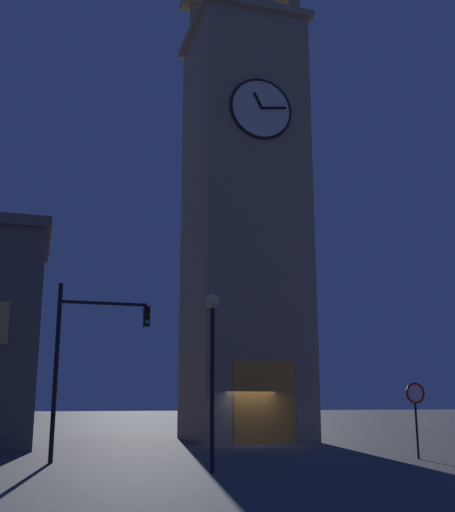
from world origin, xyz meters
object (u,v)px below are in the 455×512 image
(clocktower, at_px, (244,213))
(traffic_signal_near, at_px, (86,346))
(street_lamp, at_px, (212,347))
(no_horn_sign, at_px, (416,399))

(clocktower, relative_size, traffic_signal_near, 4.83)
(traffic_signal_near, relative_size, street_lamp, 1.17)
(no_horn_sign, bearing_deg, traffic_signal_near, -10.87)
(traffic_signal_near, relative_size, no_horn_sign, 2.27)
(clocktower, height_order, traffic_signal_near, clocktower)
(street_lamp, bearing_deg, clocktower, -111.93)
(street_lamp, height_order, no_horn_sign, street_lamp)
(clocktower, distance_m, traffic_signal_near, 16.18)
(clocktower, relative_size, no_horn_sign, 10.96)
(street_lamp, xyz_separation_m, no_horn_sign, (-8.38, -2.13, -1.55))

